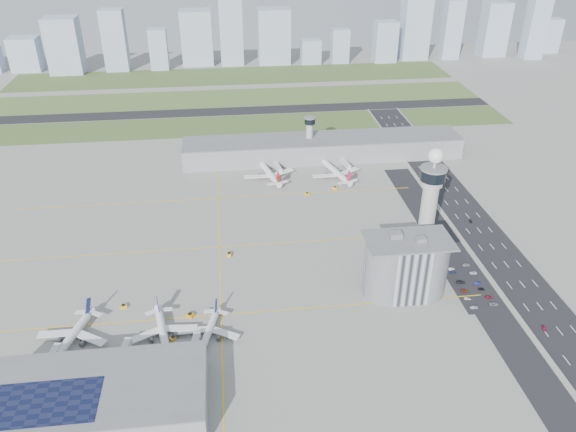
{
  "coord_description": "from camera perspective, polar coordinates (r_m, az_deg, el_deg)",
  "views": [
    {
      "loc": [
        -32.86,
        -241.85,
        174.74
      ],
      "look_at": [
        0.0,
        35.0,
        15.0
      ],
      "focal_mm": 35.0,
      "sensor_mm": 36.0,
      "label": 1
    }
  ],
  "objects": [
    {
      "name": "car_lot_5",
      "position": [
        314.66,
        16.28,
        -5.18
      ],
      "size": [
        3.49,
        1.61,
        1.11
      ],
      "primitive_type": "imported",
      "rotation": [
        0.0,
        0.0,
        1.71
      ],
      "color": "silver",
      "rests_on": "ground"
    },
    {
      "name": "barrier_right",
      "position": [
        339.14,
        23.0,
        -3.76
      ],
      "size": [
        0.6,
        500.0,
        1.2
      ],
      "primitive_type": "cube",
      "color": "#9E9E99",
      "rests_on": "ground"
    },
    {
      "name": "car_hw_4",
      "position": [
        476.94,
        11.12,
        7.83
      ],
      "size": [
        2.07,
        4.01,
        1.31
      ],
      "primitive_type": "imported",
      "rotation": [
        0.0,
        0.0,
        -0.14
      ],
      "color": "gray",
      "rests_on": "ground"
    },
    {
      "name": "skyline_bldg_13",
      "position": [
        727.05,
        12.81,
        18.49
      ],
      "size": [
        32.26,
        25.81,
        81.2
      ],
      "primitive_type": "cube",
      "color": "#9EADC1",
      "rests_on": "ground"
    },
    {
      "name": "car_lot_6",
      "position": [
        296.0,
        20.18,
        -8.39
      ],
      "size": [
        4.81,
        2.69,
        1.27
      ],
      "primitive_type": "imported",
      "rotation": [
        0.0,
        0.0,
        1.44
      ],
      "color": "gray",
      "rests_on": "ground"
    },
    {
      "name": "car_lot_4",
      "position": [
        312.23,
        16.41,
        -5.49
      ],
      "size": [
        3.85,
        1.94,
        1.26
      ],
      "primitive_type": "imported",
      "rotation": [
        0.0,
        0.0,
        1.7
      ],
      "color": "navy",
      "rests_on": "ground"
    },
    {
      "name": "airplane_near_c",
      "position": [
        260.19,
        -8.15,
        -11.34
      ],
      "size": [
        36.8,
        40.49,
        9.6
      ],
      "primitive_type": null,
      "rotation": [
        0.0,
        0.0,
        -1.82
      ],
      "color": "white",
      "rests_on": "ground"
    },
    {
      "name": "airplane_near_b",
      "position": [
        263.31,
        -12.64,
        -11.15
      ],
      "size": [
        38.47,
        42.89,
        10.48
      ],
      "primitive_type": null,
      "rotation": [
        0.0,
        0.0,
        -1.38
      ],
      "color": "white",
      "rests_on": "ground"
    },
    {
      "name": "car_lot_1",
      "position": [
        295.53,
        17.78,
        -7.99
      ],
      "size": [
        3.53,
        1.7,
        1.11
      ],
      "primitive_type": "imported",
      "rotation": [
        0.0,
        0.0,
        1.41
      ],
      "color": "#9C9D9F",
      "rests_on": "ground"
    },
    {
      "name": "jet_bridge_near_1",
      "position": [
        254.5,
        -16.76,
        -14.29
      ],
      "size": [
        5.39,
        14.31,
        5.7
      ],
      "primitive_type": null,
      "rotation": [
        0.0,
        0.0,
        1.4
      ],
      "color": "silver",
      "rests_on": "ground"
    },
    {
      "name": "secondary_tower",
      "position": [
        426.4,
        2.21,
        8.34
      ],
      "size": [
        8.6,
        8.6,
        31.9
      ],
      "color": "#ADAAA5",
      "rests_on": "ground"
    },
    {
      "name": "skyline_bldg_9",
      "position": [
        692.2,
        -1.46,
        17.82
      ],
      "size": [
        36.96,
        29.57,
        62.11
      ],
      "primitive_type": "cube",
      "color": "#9EADC1",
      "rests_on": "ground"
    },
    {
      "name": "car_lot_11",
      "position": [
        320.12,
        17.65,
        -4.74
      ],
      "size": [
        4.45,
        1.92,
        1.28
      ],
      "primitive_type": "imported",
      "rotation": [
        0.0,
        0.0,
        1.6
      ],
      "color": "#959799",
      "rests_on": "ground"
    },
    {
      "name": "jet_bridge_near_0",
      "position": [
        262.06,
        -23.41,
        -14.26
      ],
      "size": [
        5.39,
        14.31,
        5.7
      ],
      "primitive_type": null,
      "rotation": [
        0.0,
        0.0,
        1.4
      ],
      "color": "silver",
      "rests_on": "ground"
    },
    {
      "name": "car_hw_2",
      "position": [
        429.47,
        14.99,
        4.82
      ],
      "size": [
        2.26,
        4.21,
        1.12
      ],
      "primitive_type": "imported",
      "rotation": [
        0.0,
        0.0,
        0.1
      ],
      "color": "navy",
      "rests_on": "ground"
    },
    {
      "name": "taxiway_line_h_2",
      "position": [
        375.11,
        -7.08,
        1.8
      ],
      "size": [
        260.0,
        0.6,
        0.01
      ],
      "primitive_type": "cube",
      "color": "yellow",
      "rests_on": "ground"
    },
    {
      "name": "skyline_bldg_15",
      "position": [
        769.42,
        20.2,
        17.39
      ],
      "size": [
        30.25,
        24.2,
        63.4
      ],
      "primitive_type": "cube",
      "color": "#9EADC1",
      "rests_on": "ground"
    },
    {
      "name": "grass_strip_1",
      "position": [
        569.46,
        -5.26,
        11.82
      ],
      "size": [
        480.0,
        60.0,
        0.08
      ],
      "primitive_type": "cube",
      "color": "#516730",
      "rests_on": "ground"
    },
    {
      "name": "tug_1",
      "position": [
        264.57,
        -11.6,
        -12.04
      ],
      "size": [
        3.55,
        3.55,
        1.73
      ],
      "primitive_type": null,
      "rotation": [
        0.0,
        0.0,
        -0.78
      ],
      "color": "#F4A428",
      "rests_on": "ground"
    },
    {
      "name": "airplane_far_a",
      "position": [
        398.61,
        -1.96,
        4.77
      ],
      "size": [
        46.75,
        51.57,
        12.29
      ],
      "primitive_type": null,
      "rotation": [
        0.0,
        0.0,
        1.81
      ],
      "color": "white",
      "rests_on": "ground"
    },
    {
      "name": "airplane_near_a",
      "position": [
        272.58,
        -21.25,
        -11.04
      ],
      "size": [
        43.28,
        47.19,
        10.97
      ],
      "primitive_type": null,
      "rotation": [
        0.0,
        0.0,
        -1.87
      ],
      "color": "white",
      "rests_on": "ground"
    },
    {
      "name": "car_lot_8",
      "position": [
        304.27,
        19.05,
        -7.02
      ],
      "size": [
        3.39,
        1.71,
        1.11
      ],
      "primitive_type": "imported",
      "rotation": [
        0.0,
        0.0,
        1.44
      ],
      "color": "black",
      "rests_on": "ground"
    },
    {
      "name": "barrier_left",
      "position": [
        326.7,
        18.69,
        -4.19
      ],
      "size": [
        0.6,
        500.0,
        1.2
      ],
      "primitive_type": "cube",
      "color": "#9E9E99",
      "rests_on": "ground"
    },
    {
      "name": "skyline_bldg_11",
      "position": [
        697.5,
        5.31,
        16.83
      ],
      "size": [
        20.22,
        16.18,
        38.97
      ],
      "primitive_type": "cube",
      "color": "#9EADC1",
      "rests_on": "ground"
    },
    {
      "name": "car_lot_7",
      "position": [
        299.86,
        19.72,
        -7.77
      ],
      "size": [
        3.83,
        1.74,
        1.09
      ],
      "primitive_type": "imported",
      "rotation": [
        0.0,
        0.0,
        1.51
      ],
      "color": "maroon",
      "rests_on": "ground"
    },
    {
      "name": "runway",
      "position": [
        533.43,
        -5.1,
        10.58
      ],
      "size": [
        480.0,
        22.0,
        0.1
      ],
      "primitive_type": "cube",
      "color": "black",
      "rests_on": "ground"
    },
    {
      "name": "skyline_bldg_17",
      "position": [
        815.68,
        25.03,
        16.29
      ],
      "size": [
        22.64,
        18.11,
        41.06
      ],
      "primitive_type": "cube",
      "color": "#9EADC1",
      "rests_on": "ground"
    },
    {
      "name": "grass_strip_2",
      "position": [
        646.05,
        -5.54,
        13.99
      ],
      "size": [
        480.0,
        70.0,
        0.08
      ],
      "primitive_type": "cube",
      "color": "#3F5227",
      "rests_on": "ground"
    },
    {
      "name": "admin_building",
      "position": [
        284.53,
        11.88,
        -5.01
      ],
      "size": [
        42.0,
        24.0,
        33.5
      ],
      "color": "#B2B2B7",
      "rests_on": "ground"
    },
    {
      "name": "airplane_far_b",
      "position": [
        401.19,
        4.88,
        4.84
      ],
      "size": [
        47.76,
        52.24,
        12.23
      ],
      "primitive_type": null,
      "rotation": [
        0.0,
        0.0,
        1.85
      ],
      "color": "white",
      "rests_on": "ground"
    },
    {
      "name": "tug_3",
      "position": [
        314.85,
        -6.01,
        -3.86
      ],
      "size": [
        2.77,
        3.76,
        2.06
      ],
      "primitive_type": null,
      "rotation": [
        0.0,
        0.0,
        -0.1
      ],
      "color": "gold",
      "rests_on": "ground"
    },
    {
      "name": "skyline_bldg_4",
      "position": [
        694.3,
        -21.78,
        15.79
      ],
      "size": [
        35.81,
        28.65,
        60.36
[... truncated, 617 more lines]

